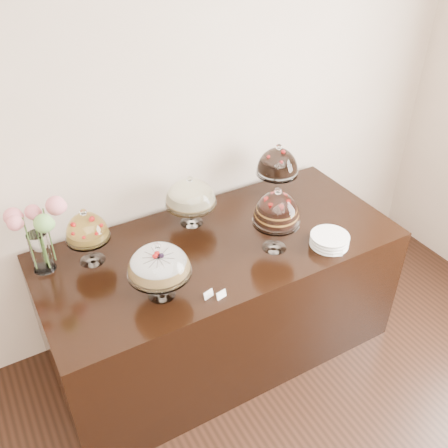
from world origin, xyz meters
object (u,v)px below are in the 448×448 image
cake_stand_choco_layer (277,210)px  flower_vase (37,230)px  cake_stand_cheesecake (190,195)px  cake_stand_dark_choco (278,163)px  cake_stand_fruit_tart (87,229)px  cake_stand_sugar_sponge (159,263)px  display_counter (220,298)px  plate_stack (329,240)px

cake_stand_choco_layer → flower_vase: bearing=158.9°
cake_stand_cheesecake → cake_stand_dark_choco: (0.64, -0.02, 0.05)m
cake_stand_cheesecake → cake_stand_fruit_tart: 0.68m
cake_stand_sugar_sponge → flower_vase: size_ratio=0.78×
cake_stand_choco_layer → cake_stand_dark_choco: 0.57m
cake_stand_cheesecake → cake_stand_dark_choco: bearing=-1.6°
cake_stand_sugar_sponge → cake_stand_choco_layer: 0.76m
display_counter → cake_stand_fruit_tart: size_ratio=6.14×
cake_stand_dark_choco → cake_stand_sugar_sponge: bearing=-154.9°
cake_stand_choco_layer → plate_stack: cake_stand_choco_layer is taller
display_counter → cake_stand_fruit_tart: (-0.72, 0.23, 0.67)m
flower_vase → display_counter: bearing=-16.4°
display_counter → cake_stand_dark_choco: (0.59, 0.27, 0.72)m
display_counter → cake_stand_sugar_sponge: (-0.49, -0.23, 0.67)m
cake_stand_choco_layer → cake_stand_cheesecake: size_ratio=1.23×
flower_vase → plate_stack: flower_vase is taller
cake_stand_cheesecake → cake_stand_fruit_tart: (-0.68, -0.06, 0.01)m
display_counter → flower_vase: (-0.97, 0.29, 0.72)m
display_counter → cake_stand_fruit_tart: bearing=162.2°
cake_stand_choco_layer → display_counter: bearing=144.5°
cake_stand_choco_layer → cake_stand_cheesecake: cake_stand_choco_layer is taller
plate_stack → cake_stand_choco_layer: bearing=154.0°
display_counter → plate_stack: (0.57, -0.34, 0.49)m
cake_stand_sugar_sponge → cake_stand_fruit_tart: bearing=116.8°
cake_stand_dark_choco → plate_stack: (-0.03, -0.61, -0.23)m
cake_stand_fruit_tart → flower_vase: bearing=167.9°
cake_stand_sugar_sponge → cake_stand_fruit_tart: (-0.23, 0.46, 0.00)m
cake_stand_choco_layer → cake_stand_fruit_tart: bearing=156.9°
cake_stand_choco_layer → cake_stand_fruit_tart: (-0.99, 0.42, -0.05)m
flower_vase → cake_stand_fruit_tart: bearing=-12.1°
cake_stand_cheesecake → cake_stand_dark_choco: size_ratio=0.83×
display_counter → flower_vase: flower_vase is taller
cake_stand_choco_layer → cake_stand_cheesecake: bearing=123.1°
cake_stand_fruit_tart → cake_stand_dark_choco: bearing=1.8°
flower_vase → cake_stand_dark_choco: bearing=-0.4°
display_counter → cake_stand_cheesecake: cake_stand_cheesecake is taller
cake_stand_choco_layer → flower_vase: size_ratio=0.94×
flower_vase → plate_stack: size_ratio=1.98×
cake_stand_choco_layer → plate_stack: size_ratio=1.85×
display_counter → cake_stand_cheesecake: size_ratio=6.47×
cake_stand_sugar_sponge → cake_stand_choco_layer: cake_stand_choco_layer is taller
cake_stand_choco_layer → cake_stand_fruit_tart: size_ratio=1.17×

